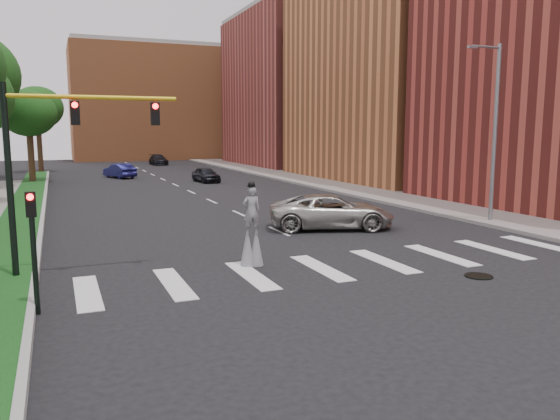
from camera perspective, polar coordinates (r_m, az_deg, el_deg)
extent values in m
plane|color=black|center=(18.96, 9.15, -6.33)|extent=(160.00, 160.00, 0.00)
cube|color=#113E15|center=(35.94, -25.11, 0.13)|extent=(2.00, 60.00, 0.25)
cube|color=#989893|center=(35.90, -23.44, 0.25)|extent=(0.20, 60.00, 0.28)
cube|color=slate|center=(46.49, 6.22, 2.52)|extent=(5.00, 90.00, 0.18)
cylinder|color=black|center=(19.18, 20.05, -6.51)|extent=(0.90, 0.90, 0.04)
cube|color=#C36E3D|center=(55.98, 12.76, 15.57)|extent=(16.00, 22.00, 24.00)
cube|color=#9E423A|center=(76.64, 2.12, 12.25)|extent=(16.00, 22.00, 20.00)
cube|color=#C36E3D|center=(94.99, -13.10, 10.68)|extent=(26.00, 14.00, 18.00)
cylinder|color=slate|center=(29.89, 21.53, 7.26)|extent=(0.20, 0.20, 9.00)
cylinder|color=slate|center=(29.62, 20.83, 15.64)|extent=(1.80, 0.12, 0.12)
cube|color=slate|center=(29.01, 19.48, 15.77)|extent=(0.50, 0.18, 0.12)
cylinder|color=black|center=(18.72, -26.41, 2.36)|extent=(0.20, 0.20, 6.20)
cylinder|color=gold|center=(18.67, -18.83, 11.08)|extent=(5.20, 0.14, 0.14)
cube|color=black|center=(18.62, -20.63, 9.46)|extent=(0.28, 0.18, 0.75)
cylinder|color=#FF0C0C|center=(18.52, -20.66, 10.24)|extent=(0.18, 0.06, 0.18)
cube|color=black|center=(18.87, -12.92, 9.75)|extent=(0.28, 0.18, 0.75)
cylinder|color=#FF0C0C|center=(18.78, -12.89, 10.53)|extent=(0.18, 0.06, 0.18)
cylinder|color=black|center=(15.46, -24.29, -4.61)|extent=(0.14, 0.14, 3.00)
cube|color=black|center=(15.22, -24.60, 0.54)|extent=(0.25, 0.16, 0.65)
cylinder|color=#FF0C0C|center=(15.10, -24.66, 1.24)|extent=(0.16, 0.05, 0.16)
cylinder|color=#372416|center=(19.41, -2.51, -4.20)|extent=(0.07, 0.07, 1.11)
cylinder|color=#372416|center=(19.33, -3.42, -4.26)|extent=(0.07, 0.07, 1.11)
cone|color=slate|center=(19.38, -2.51, -3.80)|extent=(0.52, 0.52, 1.38)
cone|color=slate|center=(19.30, -3.43, -3.86)|extent=(0.52, 0.52, 1.38)
imported|color=slate|center=(19.11, -3.00, -0.09)|extent=(0.66, 0.46, 1.72)
sphere|color=black|center=(19.00, -3.02, 2.65)|extent=(0.26, 0.26, 0.26)
cylinder|color=black|center=(19.01, -3.02, 2.50)|extent=(0.34, 0.34, 0.02)
cube|color=gold|center=(19.18, -3.11, 1.36)|extent=(0.22, 0.05, 0.10)
imported|color=#B2B0A8|center=(26.71, 5.43, -0.16)|extent=(6.59, 4.54, 1.67)
imported|color=black|center=(51.00, -7.75, 3.68)|extent=(2.08, 4.21, 1.38)
imported|color=navy|center=(57.29, -16.43, 3.95)|extent=(3.03, 4.63, 1.44)
imported|color=black|center=(77.82, -12.60, 5.15)|extent=(2.11, 4.92, 1.41)
cylinder|color=#372416|center=(53.74, -24.57, 5.20)|extent=(0.56, 0.56, 5.05)
ellipsoid|color=#113810|center=(53.72, -24.81, 9.17)|extent=(4.81, 4.81, 4.09)
cylinder|color=#372416|center=(67.77, -23.81, 6.08)|extent=(0.56, 0.56, 5.84)
ellipsoid|color=#113810|center=(67.79, -24.03, 9.73)|extent=(5.61, 5.61, 4.77)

